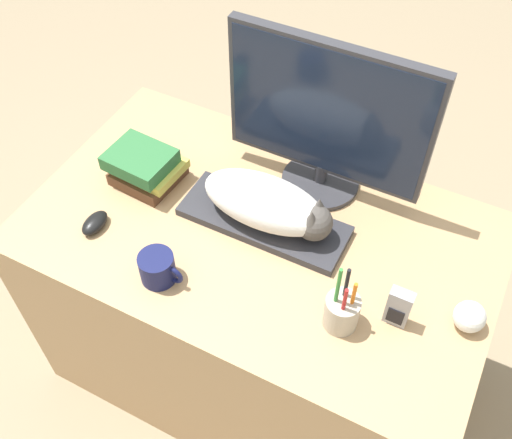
% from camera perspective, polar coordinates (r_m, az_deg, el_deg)
% --- Properties ---
extents(desk, '(1.25, 0.75, 0.76)m').
position_cam_1_polar(desk, '(1.90, 0.26, -8.28)').
color(desk, tan).
rests_on(desk, ground_plane).
extents(keyboard, '(0.45, 0.16, 0.02)m').
position_cam_1_polar(keyboard, '(1.60, 0.61, -0.07)').
color(keyboard, '#2D2D33').
rests_on(keyboard, desk).
extents(cat, '(0.36, 0.16, 0.13)m').
position_cam_1_polar(cat, '(1.54, 1.24, 1.51)').
color(cat, white).
rests_on(cat, keyboard).
extents(monitor, '(0.55, 0.22, 0.46)m').
position_cam_1_polar(monitor, '(1.55, 6.80, 9.55)').
color(monitor, '#333338').
rests_on(monitor, desk).
extents(computer_mouse, '(0.05, 0.09, 0.04)m').
position_cam_1_polar(computer_mouse, '(1.64, -15.10, -0.32)').
color(computer_mouse, black).
rests_on(computer_mouse, desk).
extents(coffee_mug, '(0.12, 0.09, 0.08)m').
position_cam_1_polar(coffee_mug, '(1.49, -9.31, -4.59)').
color(coffee_mug, '#141947').
rests_on(coffee_mug, desk).
extents(pen_cup, '(0.08, 0.08, 0.21)m').
position_cam_1_polar(pen_cup, '(1.40, 8.16, -8.63)').
color(pen_cup, '#B2A893').
rests_on(pen_cup, desk).
extents(baseball, '(0.08, 0.08, 0.08)m').
position_cam_1_polar(baseball, '(1.48, 19.67, -8.70)').
color(baseball, silver).
rests_on(baseball, desk).
extents(phone, '(0.06, 0.03, 0.11)m').
position_cam_1_polar(phone, '(1.42, 13.42, -8.16)').
color(phone, '#99999E').
rests_on(phone, desk).
extents(book_stack, '(0.20, 0.18, 0.11)m').
position_cam_1_polar(book_stack, '(1.71, -10.53, 5.00)').
color(book_stack, brown).
rests_on(book_stack, desk).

